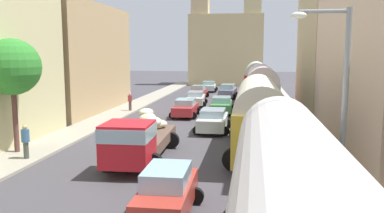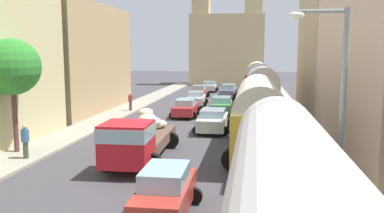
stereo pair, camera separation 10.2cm
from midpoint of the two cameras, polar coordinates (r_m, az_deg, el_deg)
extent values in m
plane|color=#444146|center=(32.78, 1.35, -1.31)|extent=(154.00, 154.00, 0.00)
cube|color=#9E9787|center=(34.41, -10.72, -0.89)|extent=(2.50, 70.00, 0.14)
cube|color=#B0AA9F|center=(32.69, 14.07, -1.45)|extent=(2.50, 70.00, 0.14)
cube|color=tan|center=(35.86, -15.76, 6.64)|extent=(4.31, 13.92, 9.28)
cube|color=tan|center=(35.55, 19.47, 8.68)|extent=(4.30, 11.75, 12.01)
cube|color=tan|center=(64.66, 4.96, 8.13)|extent=(11.68, 6.17, 11.13)
cube|color=tan|center=(63.59, 1.16, 10.86)|extent=(2.65, 2.65, 17.10)
cube|color=#CABA81|center=(63.08, 8.67, 10.79)|extent=(2.65, 2.65, 17.10)
cylinder|color=silver|center=(7.93, 14.01, -10.41)|extent=(2.37, 9.07, 2.30)
cube|color=#99B7C6|center=(8.15, 13.86, -14.65)|extent=(2.46, 8.52, 0.72)
cube|color=gold|center=(20.23, 9.52, -2.51)|extent=(2.43, 9.17, 2.24)
cylinder|color=silver|center=(20.06, 9.59, 0.64)|extent=(2.38, 8.99, 2.35)
cube|color=#99B7C6|center=(20.15, 9.55, -1.13)|extent=(2.47, 8.44, 0.72)
cylinder|color=black|center=(23.24, 6.54, -3.91)|extent=(1.00, 0.35, 1.00)
cylinder|color=black|center=(23.28, 12.17, -4.02)|extent=(1.00, 0.35, 1.00)
cylinder|color=black|center=(17.72, 5.85, -7.64)|extent=(1.00, 0.35, 1.00)
cylinder|color=black|center=(17.77, 13.29, -7.77)|extent=(1.00, 0.35, 1.00)
cube|color=silver|center=(31.93, 9.90, 1.58)|extent=(2.32, 9.77, 2.59)
cylinder|color=silver|center=(31.81, 9.96, 3.90)|extent=(2.28, 9.57, 2.27)
cube|color=#99B7C6|center=(31.87, 9.93, 2.60)|extent=(2.37, 8.99, 0.83)
cylinder|color=black|center=(35.08, 7.94, 0.05)|extent=(1.00, 0.35, 1.00)
cylinder|color=black|center=(35.13, 11.53, -0.03)|extent=(1.00, 0.35, 1.00)
cylinder|color=black|center=(29.09, 7.81, -1.56)|extent=(1.00, 0.35, 1.00)
cylinder|color=black|center=(29.15, 12.14, -1.64)|extent=(1.00, 0.35, 1.00)
cube|color=red|center=(43.07, 9.23, 3.13)|extent=(2.48, 9.55, 2.50)
cylinder|color=silver|center=(42.99, 9.27, 4.79)|extent=(2.43, 9.36, 2.36)
cube|color=#99B7C6|center=(43.03, 9.25, 3.86)|extent=(2.52, 8.79, 0.80)
cylinder|color=black|center=(46.13, 7.75, 1.91)|extent=(1.00, 0.35, 1.00)
cylinder|color=black|center=(46.15, 10.60, 1.85)|extent=(1.00, 0.35, 1.00)
cylinder|color=black|center=(40.26, 7.58, 1.05)|extent=(1.00, 0.35, 1.00)
cylinder|color=black|center=(40.28, 10.84, 0.98)|extent=(1.00, 0.35, 1.00)
cube|color=red|center=(17.04, -9.43, -5.36)|extent=(2.08, 2.17, 1.82)
cube|color=#99B7C6|center=(16.93, -9.47, -3.68)|extent=(2.12, 2.26, 0.58)
cube|color=brown|center=(20.73, -6.47, -4.72)|extent=(2.17, 5.48, 0.55)
ellipsoid|color=#E8E7C0|center=(22.48, -6.50, -2.35)|extent=(0.78, 0.94, 0.51)
ellipsoid|color=beige|center=(22.27, -4.94, -2.50)|extent=(1.03, 0.84, 0.46)
ellipsoid|color=beige|center=(22.01, -5.14, -2.57)|extent=(1.02, 1.09, 0.50)
ellipsoid|color=silver|center=(20.28, -5.80, -2.28)|extent=(1.13, 1.15, 0.55)
ellipsoid|color=silver|center=(21.33, -6.19, -1.75)|extent=(0.65, 0.83, 0.56)
ellipsoid|color=beige|center=(20.94, -6.70, -1.86)|extent=(1.11, 1.04, 0.59)
ellipsoid|color=beige|center=(21.94, -6.80, -0.87)|extent=(1.07, 1.06, 0.48)
cylinder|color=black|center=(17.26, -5.86, -8.23)|extent=(0.90, 0.32, 0.90)
cylinder|color=black|center=(17.81, -12.28, -7.87)|extent=(0.90, 0.32, 0.90)
cylinder|color=black|center=(21.56, -3.21, -4.94)|extent=(0.90, 0.32, 0.90)
cylinder|color=black|center=(22.00, -8.42, -4.76)|extent=(0.90, 0.32, 0.90)
cube|color=#B92B30|center=(32.06, -1.05, -0.40)|extent=(1.65, 4.09, 0.70)
cube|color=#92C2CD|center=(31.98, -1.05, 0.65)|extent=(1.45, 2.13, 0.49)
cylinder|color=black|center=(30.75, 0.08, -1.35)|extent=(0.60, 0.21, 0.60)
cylinder|color=black|center=(31.02, -2.92, -1.28)|extent=(0.60, 0.21, 0.60)
cylinder|color=black|center=(33.22, 0.71, -0.66)|extent=(0.60, 0.21, 0.60)
cylinder|color=black|center=(33.48, -2.08, -0.60)|extent=(0.60, 0.21, 0.60)
cube|color=silver|center=(38.58, 0.46, 1.01)|extent=(1.84, 4.28, 0.70)
cube|color=#A0BAD0|center=(38.52, 0.46, 1.86)|extent=(1.54, 2.26, 0.46)
cylinder|color=black|center=(37.27, 1.53, 0.27)|extent=(0.60, 0.21, 0.60)
cylinder|color=black|center=(37.42, -0.95, 0.30)|extent=(0.60, 0.21, 0.60)
cylinder|color=black|center=(39.85, 1.78, 0.76)|extent=(0.60, 0.21, 0.60)
cylinder|color=black|center=(39.99, -0.54, 0.79)|extent=(0.60, 0.21, 0.60)
cube|color=#AD3631|center=(44.87, 0.85, 1.98)|extent=(1.77, 3.85, 0.71)
cube|color=#91B9C4|center=(44.81, 0.85, 2.76)|extent=(1.48, 2.04, 0.53)
cylinder|color=black|center=(43.62, 1.55, 1.38)|extent=(0.60, 0.21, 0.60)
cylinder|color=black|center=(43.93, -0.44, 1.42)|extent=(0.60, 0.21, 0.60)
cylinder|color=black|center=(45.91, 2.07, 1.70)|extent=(0.60, 0.21, 0.60)
cylinder|color=black|center=(46.20, 0.18, 1.74)|extent=(0.60, 0.21, 0.60)
cube|color=silver|center=(52.53, 2.39, 2.81)|extent=(1.78, 3.70, 0.67)
cube|color=#8FBBC0|center=(52.48, 2.40, 3.43)|extent=(1.54, 1.94, 0.48)
cylinder|color=black|center=(51.37, 3.23, 2.35)|extent=(0.60, 0.21, 0.60)
cylinder|color=black|center=(51.51, 1.34, 2.37)|extent=(0.60, 0.21, 0.60)
cylinder|color=black|center=(53.62, 3.40, 2.58)|extent=(0.60, 0.21, 0.60)
cylinder|color=black|center=(53.76, 1.59, 2.60)|extent=(0.60, 0.21, 0.60)
cube|color=#AE3227|center=(12.78, -3.87, -12.99)|extent=(1.56, 3.83, 0.82)
cube|color=#8EB3C5|center=(12.55, -3.90, -10.04)|extent=(1.35, 2.00, 0.56)
cylinder|color=black|center=(14.14, -5.94, -12.54)|extent=(0.60, 0.21, 0.60)
cylinder|color=black|center=(13.89, 0.27, -12.90)|extent=(0.60, 0.21, 0.60)
cube|color=silver|center=(26.09, 2.95, -2.24)|extent=(1.77, 4.16, 0.76)
cube|color=#98B2CB|center=(25.99, 2.96, -0.91)|extent=(1.55, 2.17, 0.47)
cylinder|color=black|center=(27.51, 1.42, -2.45)|extent=(0.60, 0.21, 0.60)
cylinder|color=black|center=(27.35, 5.04, -2.54)|extent=(0.60, 0.21, 0.60)
cylinder|color=black|center=(25.01, 0.65, -3.49)|extent=(0.60, 0.21, 0.60)
cylinder|color=black|center=(24.83, 4.65, -3.60)|extent=(0.60, 0.21, 0.60)
cube|color=#488F48|center=(33.92, 4.23, 0.04)|extent=(1.91, 4.40, 0.71)
cube|color=#8CB4C0|center=(33.84, 4.24, 1.03)|extent=(1.61, 2.31, 0.46)
cylinder|color=black|center=(35.33, 2.90, -0.16)|extent=(0.60, 0.21, 0.60)
cylinder|color=black|center=(35.27, 5.70, -0.20)|extent=(0.60, 0.21, 0.60)
cylinder|color=black|center=(32.67, 2.64, -0.81)|extent=(0.60, 0.21, 0.60)
cylinder|color=black|center=(32.62, 5.67, -0.86)|extent=(0.60, 0.21, 0.60)
cube|color=slate|center=(45.19, 5.17, 2.06)|extent=(1.93, 4.49, 0.82)
cube|color=#95C1C4|center=(45.13, 5.18, 2.91)|extent=(1.58, 2.38, 0.53)
cylinder|color=black|center=(46.68, 4.42, 1.78)|extent=(0.60, 0.21, 0.60)
cylinder|color=black|center=(46.48, 6.37, 1.73)|extent=(0.60, 0.21, 0.60)
cylinder|color=black|center=(44.01, 3.90, 1.42)|extent=(0.60, 0.21, 0.60)
cylinder|color=black|center=(43.79, 5.97, 1.36)|extent=(0.60, 0.21, 0.60)
cylinder|color=#4C3C3D|center=(35.11, -9.04, -0.68)|extent=(0.21, 0.21, 0.14)
cylinder|color=#4C3C3D|center=(35.05, -9.05, 0.09)|extent=(0.31, 0.31, 0.81)
cylinder|color=#923439|center=(34.96, -9.08, 1.17)|extent=(0.48, 0.48, 0.52)
sphere|color=#D78F88|center=(34.92, -9.09, 1.78)|extent=(0.22, 0.22, 0.22)
cylinder|color=#454F42|center=(20.80, -23.00, -7.12)|extent=(0.21, 0.21, 0.14)
cylinder|color=#454F42|center=(20.68, -23.07, -5.85)|extent=(0.34, 0.34, 0.81)
cylinder|color=#3D658E|center=(20.53, -23.18, -3.92)|extent=(0.52, 0.52, 0.61)
sphere|color=tan|center=(20.46, -23.24, -2.76)|extent=(0.23, 0.23, 0.23)
cylinder|color=gray|center=(11.53, 20.91, -2.74)|extent=(0.16, 0.16, 6.41)
cylinder|color=gray|center=(11.28, 18.39, 12.99)|extent=(1.30, 0.11, 0.11)
ellipsoid|color=silver|center=(11.18, 15.00, 12.65)|extent=(0.44, 0.28, 0.20)
cylinder|color=brown|center=(22.03, -24.36, -2.00)|extent=(0.26, 0.26, 3.44)
sphere|color=#30842E|center=(21.76, -24.78, 5.25)|extent=(2.85, 2.85, 2.85)
camera|label=1|loc=(0.05, -90.11, -0.01)|focal=36.74mm
camera|label=2|loc=(0.05, 89.89, 0.01)|focal=36.74mm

